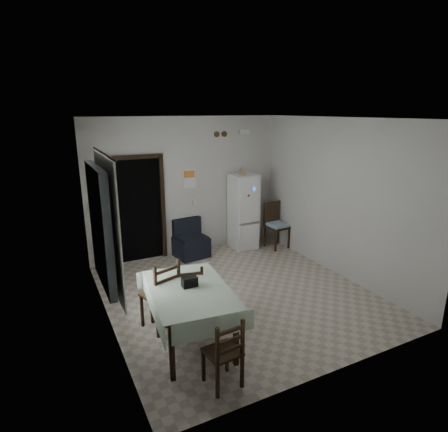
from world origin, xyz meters
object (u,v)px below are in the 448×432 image
navy_seat (191,239)px  dining_chair_far_right (189,292)px  dining_table (190,315)px  fridge (243,212)px  corner_chair (277,226)px  dining_chair_far_left (160,293)px  dining_chair_near_head (222,351)px

navy_seat → dining_chair_far_right: dining_chair_far_right is taller
dining_chair_far_right → dining_table: bearing=82.1°
dining_chair_far_right → fridge: bearing=-121.9°
fridge → corner_chair: fridge is taller
dining_chair_far_left → fridge: bearing=-156.7°
corner_chair → dining_table: (-3.08, -2.47, -0.12)m
dining_table → dining_chair_far_left: dining_chair_far_left is taller
corner_chair → dining_chair_near_head: corner_chair is taller
dining_table → navy_seat: bearing=74.3°
corner_chair → dining_chair_near_head: 4.57m
fridge → dining_chair_far_right: size_ratio=1.85×
fridge → corner_chair: bearing=-29.7°
navy_seat → dining_chair_near_head: size_ratio=0.91×
fridge → dining_chair_near_head: 4.48m
navy_seat → dining_chair_far_left: (-1.39, -2.32, 0.13)m
dining_chair_far_right → dining_chair_near_head: size_ratio=1.04×
fridge → dining_table: bearing=-130.6°
navy_seat → dining_chair_far_right: (-0.97, -2.33, 0.06)m
navy_seat → dining_chair_near_head: 3.94m
navy_seat → corner_chair: bearing=-18.2°
fridge → dining_chair_far_left: bearing=-139.2°
dining_chair_far_left → dining_chair_far_right: (0.43, -0.01, -0.07)m
corner_chair → dining_chair_far_left: dining_chair_far_left is taller
dining_chair_near_head → dining_chair_far_left: bearing=-84.6°
fridge → dining_table: size_ratio=1.11×
fridge → dining_table: (-2.41, -2.85, -0.44)m
dining_chair_far_right → dining_chair_near_head: 1.45m
navy_seat → dining_table: (-1.15, -2.85, 0.00)m
dining_table → dining_chair_far_right: 0.56m
navy_seat → corner_chair: size_ratio=0.77×
fridge → navy_seat: size_ratio=2.13×
navy_seat → dining_chair_near_head: (-1.13, -3.77, 0.04)m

